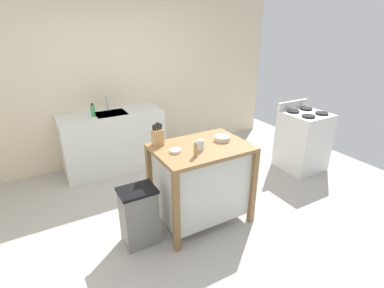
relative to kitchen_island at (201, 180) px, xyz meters
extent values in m
plane|color=#ADA8A0|center=(-0.24, 0.07, -0.51)|extent=(6.62, 6.62, 0.00)
cube|color=beige|center=(-0.24, 2.12, 0.79)|extent=(5.62, 0.10, 2.60)
cube|color=olive|center=(0.00, 0.00, 0.38)|extent=(1.01, 0.71, 0.04)
cube|color=silver|center=(0.00, 0.00, -0.02)|extent=(0.91, 0.61, 0.78)
cube|color=olive|center=(-0.47, -0.33, -0.07)|extent=(0.06, 0.06, 0.88)
cube|color=olive|center=(0.47, -0.33, -0.07)|extent=(0.06, 0.06, 0.88)
cube|color=olive|center=(-0.47, 0.33, -0.07)|extent=(0.06, 0.06, 0.88)
cube|color=olive|center=(0.47, 0.33, -0.07)|extent=(0.06, 0.06, 0.88)
cube|color=tan|center=(-0.38, 0.26, 0.49)|extent=(0.11, 0.09, 0.17)
cylinder|color=black|center=(-0.43, 0.26, 0.60)|extent=(0.02, 0.02, 0.06)
cylinder|color=black|center=(-0.41, 0.26, 0.61)|extent=(0.02, 0.02, 0.07)
cylinder|color=black|center=(-0.38, 0.26, 0.61)|extent=(0.02, 0.02, 0.08)
cylinder|color=black|center=(-0.36, 0.26, 0.61)|extent=(0.02, 0.02, 0.07)
cylinder|color=black|center=(-0.34, 0.26, 0.60)|extent=(0.02, 0.02, 0.06)
cylinder|color=silver|center=(-0.31, -0.01, 0.42)|extent=(0.11, 0.11, 0.03)
cylinder|color=gray|center=(-0.31, -0.01, 0.43)|extent=(0.09, 0.09, 0.01)
cylinder|color=beige|center=(0.28, 0.02, 0.43)|extent=(0.17, 0.17, 0.05)
cylinder|color=gray|center=(0.28, 0.02, 0.45)|extent=(0.14, 0.14, 0.01)
cylinder|color=silver|center=(-0.06, -0.08, 0.46)|extent=(0.07, 0.07, 0.11)
cylinder|color=tan|center=(-0.18, -0.19, 0.47)|extent=(0.04, 0.04, 0.13)
sphere|color=#99999E|center=(-0.18, -0.19, 0.55)|extent=(0.03, 0.03, 0.03)
cube|color=slate|center=(-0.74, -0.03, -0.21)|extent=(0.34, 0.26, 0.60)
cube|color=black|center=(-0.74, -0.03, 0.10)|extent=(0.36, 0.28, 0.03)
cube|color=silver|center=(-0.48, 1.77, -0.07)|extent=(1.48, 0.60, 0.89)
cube|color=silver|center=(-0.48, 1.75, 0.36)|extent=(0.44, 0.36, 0.03)
cylinder|color=#B7BCC1|center=(-0.48, 1.91, 0.48)|extent=(0.02, 0.02, 0.22)
cylinder|color=green|center=(-0.74, 1.72, 0.46)|extent=(0.06, 0.06, 0.17)
cylinder|color=black|center=(-0.74, 1.72, 0.55)|extent=(0.03, 0.03, 0.02)
cube|color=silver|center=(2.02, 0.34, -0.07)|extent=(0.60, 0.60, 0.89)
cube|color=silver|center=(2.02, 0.62, 0.43)|extent=(0.60, 0.04, 0.12)
cylinder|color=black|center=(1.88, 0.20, 0.39)|extent=(0.18, 0.18, 0.02)
cylinder|color=black|center=(2.16, 0.20, 0.39)|extent=(0.18, 0.18, 0.02)
cylinder|color=black|center=(1.88, 0.48, 0.39)|extent=(0.18, 0.18, 0.02)
cylinder|color=black|center=(2.16, 0.48, 0.39)|extent=(0.18, 0.18, 0.02)
camera|label=1|loc=(-1.48, -2.40, 1.62)|focal=27.34mm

